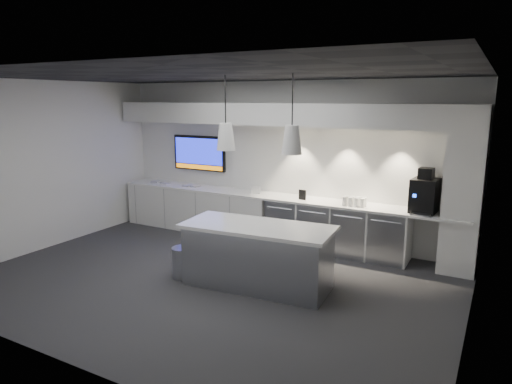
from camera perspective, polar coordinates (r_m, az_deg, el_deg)
The scene contains 28 objects.
floor at distance 7.00m, azimuth -5.83°, elevation -10.99°, with size 7.00×7.00×0.00m, color #303033.
ceiling at distance 6.46m, azimuth -6.40°, elevation 14.37°, with size 7.00×7.00×0.00m, color black.
wall_back at distance 8.71m, azimuth 3.34°, elevation 3.82°, with size 7.00×7.00×0.00m, color white.
wall_front at distance 4.79m, azimuth -23.46°, elevation -3.70°, with size 7.00×7.00×0.00m, color white.
wall_left at distance 9.02m, azimuth -24.72°, elevation 3.03°, with size 7.00×7.00×0.00m, color white.
wall_right at distance 5.43m, azimuth 25.91°, elevation -2.18°, with size 7.00×7.00×0.00m, color white.
back_counter at distance 8.53m, azimuth 2.35°, elevation -0.57°, with size 6.80×0.65×0.04m, color white.
left_base_cabinets at distance 9.52m, azimuth -7.15°, elevation -2.14°, with size 3.30×0.63×0.86m, color white.
fridge_unit_a at distance 8.53m, azimuth 3.83°, elevation -3.73°, with size 0.60×0.61×0.85m, color #979A9F.
fridge_unit_b at distance 8.30m, azimuth 7.79°, elevation -4.26°, with size 0.60×0.61×0.85m, color #979A9F.
fridge_unit_c at distance 8.10m, azimuth 11.96°, elevation -4.80°, with size 0.60×0.61×0.85m, color #979A9F.
fridge_unit_d at distance 7.96m, azimuth 16.31°, elevation -5.33°, with size 0.60×0.61×0.85m, color #979A9F.
backsplash at distance 8.24m, azimuth 10.85°, elevation 3.53°, with size 4.60×0.03×1.30m, color white.
soffit at distance 8.36m, azimuth 2.51°, elevation 9.69°, with size 6.90×0.60×0.40m, color white.
column at distance 7.64m, azimuth 24.50°, elevation 0.14°, with size 0.55×0.55×2.60m, color white.
wall_tv at distance 9.62m, azimuth -7.10°, elevation 4.85°, with size 1.25×0.07×0.72m.
island at distance 6.63m, azimuth 0.19°, elevation -7.95°, with size 2.22×1.10×0.91m.
bin at distance 7.10m, azimuth -9.11°, elevation -8.68°, with size 0.34×0.34×0.47m, color #979A9F.
coffee_machine at distance 7.71m, azimuth 20.33°, elevation -0.25°, with size 0.43×0.59×0.71m.
sign_black at distance 8.19m, azimuth 5.82°, elevation -0.35°, with size 0.14×0.02×0.18m, color black.
sign_white at distance 8.64m, azimuth -0.06°, elevation 0.21°, with size 0.18×0.02×0.14m, color white.
cup_cluster at distance 7.86m, azimuth 12.19°, elevation -1.17°, with size 0.38×0.18×0.15m, color white, non-canonical shape.
tray_a at distance 10.09m, azimuth -12.46°, elevation 1.27°, with size 0.16×0.16×0.03m, color #B6B6B6.
tray_b at distance 9.87m, azimuth -11.28°, elevation 1.08°, with size 0.16×0.16×0.03m, color #B6B6B6.
tray_c at distance 9.51m, azimuth -8.59°, elevation 0.78°, with size 0.16×0.16×0.03m, color #B6B6B6.
tray_d at distance 9.44m, azimuth -7.57°, elevation 0.73°, with size 0.16×0.16×0.03m, color #B6B6B6.
pendant_left at distance 6.53m, azimuth -3.79°, elevation 6.95°, with size 0.27×0.27×1.08m.
pendant_right at distance 6.04m, azimuth 4.51°, elevation 6.56°, with size 0.27×0.27×1.08m.
Camera 1 is at (3.70, -5.29, 2.69)m, focal length 32.00 mm.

